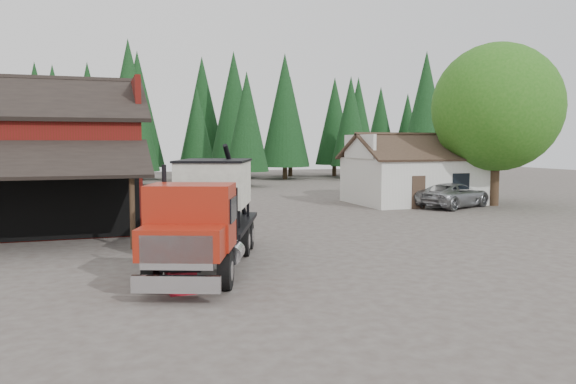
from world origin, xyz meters
name	(u,v)px	position (x,y,z in m)	size (l,w,h in m)	color
ground	(292,250)	(0.00, 0.00, 0.00)	(120.00, 120.00, 0.00)	#49403A
red_barn	(4,170)	(-11.00, 9.90, 2.69)	(12.80, 13.63, 7.18)	#611110
farmhouse	(414,178)	(13.00, 13.00, 1.67)	(8.60, 6.42, 4.65)	silver
deciduous_tree	(497,112)	(17.01, 9.97, 5.91)	(8.00, 8.00, 10.20)	#382619
conifer_backdrop	(166,180)	(0.00, 42.00, 0.00)	(76.00, 16.00, 16.00)	black
near_pine_b	(247,122)	(6.00, 30.00, 5.89)	(3.96, 3.96, 10.40)	#382619
near_pine_c	(426,111)	(22.00, 26.00, 6.89)	(4.84, 4.84, 12.40)	#382619
near_pine_d	(129,105)	(-4.00, 34.00, 7.39)	(5.28, 5.28, 13.40)	#382619
feed_truck	(207,210)	(-3.48, -1.74, 1.84)	(5.22, 8.98, 3.94)	black
silver_car	(454,195)	(14.00, 10.00, 0.76)	(2.51, 5.45, 1.51)	#96999D
equip_box	(180,280)	(-4.73, -4.46, 0.30)	(0.70, 1.10, 0.60)	maroon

